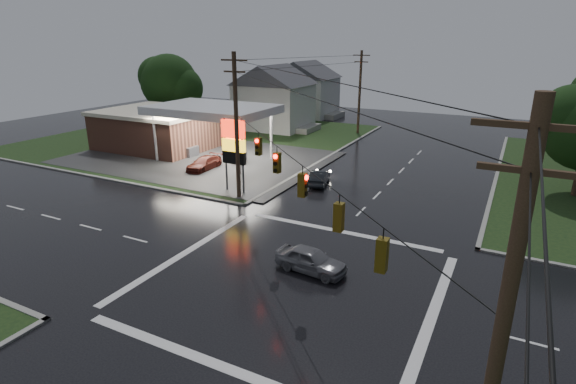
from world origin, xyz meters
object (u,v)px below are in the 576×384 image
at_px(pylon_sign, 234,144).
at_px(utility_pole_se, 498,352).
at_px(gas_station, 167,127).
at_px(car_pump, 204,163).
at_px(car_crossing, 311,260).
at_px(house_near, 274,96).
at_px(car_north, 319,177).
at_px(house_far, 305,88).
at_px(tree_nw_behind, 170,83).
at_px(utility_pole_nw, 236,125).
at_px(utility_pole_n, 360,91).

relative_size(pylon_sign, utility_pole_se, 0.55).
bearing_deg(utility_pole_se, gas_station, 140.30).
distance_m(gas_station, car_pump, 10.34).
bearing_deg(car_crossing, house_near, 37.40).
distance_m(car_north, car_pump, 11.60).
bearing_deg(pylon_sign, house_near, 112.28).
bearing_deg(utility_pole_se, house_near, 123.79).
xyz_separation_m(house_far, tree_nw_behind, (-11.89, -18.01, 1.77)).
bearing_deg(house_near, utility_pole_nw, -66.63).
xyz_separation_m(utility_pole_nw, tree_nw_behind, (-24.34, 20.49, 0.46)).
height_order(house_far, tree_nw_behind, tree_nw_behind).
relative_size(utility_pole_nw, house_near, 1.00).
distance_m(pylon_sign, utility_pole_nw, 2.22).
height_order(utility_pole_se, car_pump, utility_pole_se).
distance_m(pylon_sign, house_near, 27.56).
bearing_deg(car_crossing, utility_pole_nw, 56.25).
bearing_deg(house_near, pylon_sign, -67.72).
xyz_separation_m(gas_station, tree_nw_behind, (-8.17, 10.29, 3.63)).
height_order(car_crossing, car_pump, car_crossing).
relative_size(gas_station, tree_nw_behind, 2.62).
bearing_deg(gas_station, car_pump, -29.49).
bearing_deg(gas_station, utility_pole_n, 48.53).
height_order(tree_nw_behind, car_crossing, tree_nw_behind).
xyz_separation_m(utility_pole_nw, utility_pole_se, (19.00, -19.00, 0.00)).
distance_m(car_crossing, car_pump, 21.84).
xyz_separation_m(house_near, car_north, (15.68, -20.42, -3.79)).
bearing_deg(car_pump, tree_nw_behind, 137.56).
bearing_deg(utility_pole_se, utility_pole_n, 111.80).
bearing_deg(gas_station, car_north, -11.41).
height_order(house_near, car_crossing, house_near).
bearing_deg(gas_station, car_crossing, -35.16).
bearing_deg(utility_pole_nw, pylon_sign, 135.00).
height_order(pylon_sign, car_crossing, pylon_sign).
relative_size(gas_station, utility_pole_n, 2.50).
bearing_deg(utility_pole_n, pylon_sign, -92.08).
height_order(car_north, car_pump, car_north).
height_order(gas_station, car_crossing, gas_station).
xyz_separation_m(utility_pole_n, car_pump, (-7.33, -23.30, -4.85)).
relative_size(pylon_sign, utility_pole_nw, 0.55).
xyz_separation_m(house_far, car_crossing, (22.38, -46.68, -3.74)).
xyz_separation_m(pylon_sign, car_pump, (-6.33, 4.20, -3.40)).
relative_size(utility_pole_nw, car_crossing, 2.80).
bearing_deg(car_crossing, utility_pole_n, 20.90).
bearing_deg(car_crossing, gas_station, 60.60).
xyz_separation_m(utility_pole_n, car_north, (4.23, -22.42, -4.85)).
xyz_separation_m(utility_pole_n, house_far, (-12.45, 10.00, -1.06)).
xyz_separation_m(gas_station, utility_pole_se, (35.18, -29.20, 3.17)).
relative_size(utility_pole_n, tree_nw_behind, 1.05).
bearing_deg(house_far, car_pump, -81.27).
height_order(gas_station, utility_pole_nw, utility_pole_nw).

